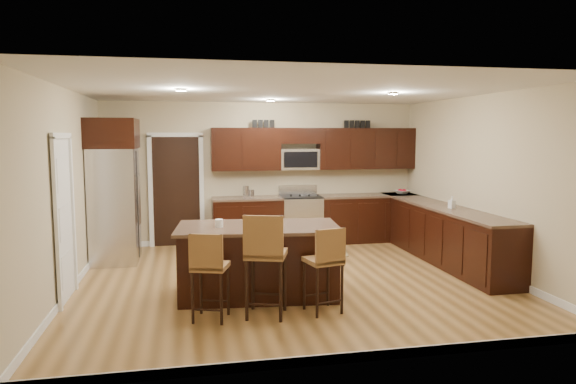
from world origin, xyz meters
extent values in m
plane|color=olive|center=(0.00, 0.00, 0.00)|extent=(6.00, 6.00, 0.00)
plane|color=silver|center=(0.00, 0.00, 2.70)|extent=(6.00, 6.00, 0.00)
plane|color=tan|center=(0.00, 2.75, 1.35)|extent=(6.00, 0.00, 6.00)
plane|color=tan|center=(-3.00, 0.00, 1.35)|extent=(0.00, 5.50, 5.50)
plane|color=tan|center=(3.00, 0.00, 1.35)|extent=(0.00, 5.50, 5.50)
cube|color=black|center=(-0.35, 2.45, 0.44)|extent=(1.30, 0.60, 0.88)
cube|color=black|center=(2.03, 2.45, 0.44)|extent=(1.94, 0.60, 0.88)
cube|color=black|center=(2.70, 0.48, 0.44)|extent=(0.60, 3.35, 0.88)
cube|color=brown|center=(-0.35, 2.45, 0.90)|extent=(1.30, 0.63, 0.04)
cube|color=brown|center=(2.03, 2.45, 0.90)|extent=(1.94, 0.63, 0.04)
cube|color=brown|center=(2.70, 0.48, 0.90)|extent=(0.63, 3.35, 0.04)
cube|color=black|center=(-0.35, 2.58, 1.82)|extent=(1.30, 0.33, 0.80)
cube|color=black|center=(2.03, 2.58, 1.82)|extent=(1.94, 0.33, 0.80)
cube|color=black|center=(0.68, 2.58, 2.07)|extent=(0.76, 0.33, 0.30)
cube|color=silver|center=(0.68, 2.45, 0.45)|extent=(0.76, 0.64, 0.90)
cube|color=black|center=(0.68, 2.45, 0.91)|extent=(0.76, 0.60, 0.03)
cube|color=black|center=(0.68, 2.15, 0.45)|extent=(0.65, 0.01, 0.45)
cube|color=silver|center=(0.68, 2.72, 1.02)|extent=(0.76, 0.05, 0.18)
cube|color=silver|center=(0.68, 2.60, 1.62)|extent=(0.76, 0.31, 0.40)
cube|color=black|center=(-1.65, 2.73, 1.03)|extent=(0.85, 0.03, 2.06)
cube|color=white|center=(-2.98, -0.30, 1.02)|extent=(0.03, 0.80, 2.04)
cube|color=black|center=(-0.56, -0.58, 0.44)|extent=(2.07, 1.18, 0.88)
cube|color=brown|center=(-0.56, -0.58, 0.90)|extent=(2.18, 1.29, 0.04)
cube|color=black|center=(-0.56, -0.58, 0.04)|extent=(1.98, 1.10, 0.09)
cube|color=olive|center=(-1.21, -1.36, 0.62)|extent=(0.48, 0.48, 0.05)
cube|color=olive|center=(-1.26, -1.52, 0.81)|extent=(0.37, 0.15, 0.41)
cylinder|color=black|center=(-1.37, -1.52, 0.29)|extent=(0.03, 0.03, 0.59)
cylinder|color=black|center=(-1.05, -1.52, 0.29)|extent=(0.03, 0.03, 0.59)
cylinder|color=black|center=(-1.37, -1.20, 0.29)|extent=(0.03, 0.03, 0.59)
cylinder|color=black|center=(-1.05, -1.20, 0.29)|extent=(0.03, 0.03, 0.59)
cube|color=olive|center=(-0.57, -1.36, 0.73)|extent=(0.57, 0.57, 0.06)
cube|color=olive|center=(-0.63, -1.55, 0.97)|extent=(0.44, 0.18, 0.48)
cylinder|color=black|center=(-0.77, -1.55, 0.35)|extent=(0.04, 0.04, 0.70)
cylinder|color=black|center=(-0.38, -1.55, 0.35)|extent=(0.04, 0.04, 0.70)
cylinder|color=black|center=(-0.77, -1.17, 0.35)|extent=(0.04, 0.04, 0.70)
cylinder|color=black|center=(-0.38, -1.17, 0.35)|extent=(0.04, 0.04, 0.70)
cube|color=olive|center=(0.10, -1.36, 0.62)|extent=(0.46, 0.46, 0.05)
cube|color=olive|center=(0.15, -1.53, 0.82)|extent=(0.38, 0.13, 0.41)
cylinder|color=black|center=(-0.06, -1.52, 0.30)|extent=(0.03, 0.03, 0.59)
cylinder|color=black|center=(0.27, -1.52, 0.30)|extent=(0.03, 0.03, 0.59)
cylinder|color=black|center=(-0.06, -1.20, 0.30)|extent=(0.03, 0.03, 0.59)
cylinder|color=black|center=(0.27, -1.20, 0.30)|extent=(0.03, 0.03, 0.59)
cube|color=silver|center=(-2.62, 1.66, 0.94)|extent=(0.72, 0.94, 1.87)
cube|color=black|center=(-2.26, 1.66, 0.94)|extent=(0.01, 0.02, 1.78)
cylinder|color=silver|center=(-2.23, 1.58, 1.03)|extent=(0.02, 0.02, 0.83)
cylinder|color=silver|center=(-2.23, 1.74, 1.03)|extent=(0.02, 0.02, 0.83)
cube|color=black|center=(-2.62, 1.66, 2.11)|extent=(0.78, 1.00, 0.48)
cube|color=olive|center=(0.83, 1.64, 0.01)|extent=(1.14, 0.89, 0.01)
imported|color=silver|center=(2.75, 2.45, 0.96)|extent=(0.38, 0.38, 0.07)
imported|color=#B2B2B2|center=(2.70, 0.39, 1.02)|extent=(0.11, 0.11, 0.19)
cylinder|color=silver|center=(-0.37, 2.45, 1.03)|extent=(0.12, 0.12, 0.22)
cylinder|color=silver|center=(-0.27, 2.45, 0.99)|extent=(0.11, 0.11, 0.14)
cylinder|color=white|center=(-1.06, -0.58, 0.97)|extent=(0.10, 0.10, 0.10)
camera|label=1|loc=(-1.44, -7.07, 2.09)|focal=32.00mm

